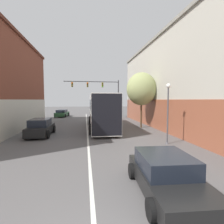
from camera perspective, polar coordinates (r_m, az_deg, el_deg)
lane_center_line at (r=18.13m, az=-8.07°, el=-6.10°), size 0.14×42.85×0.01m
building_right_storefront at (r=21.70m, az=25.08°, el=8.90°), size 8.97×26.91×10.10m
bus at (r=19.50m, az=-3.45°, el=0.82°), size 2.98×11.55×3.74m
hatchback_foreground at (r=6.61m, az=17.31°, el=-19.01°), size 2.28×4.16×1.29m
parked_car_left_near at (r=16.71m, az=-22.24°, el=-4.76°), size 1.98×4.29×1.51m
parked_car_left_mid at (r=34.12m, az=-16.00°, el=-0.40°), size 2.44×4.80×1.32m
traffic_signal_gantry at (r=29.42m, az=-3.81°, el=7.28°), size 9.10×0.36×6.47m
street_lamp at (r=13.03m, az=17.78°, el=0.96°), size 0.32×0.32×4.32m
street_tree_near at (r=20.07m, az=9.60°, el=7.43°), size 3.35×3.02×6.24m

